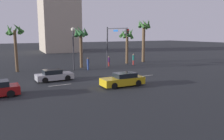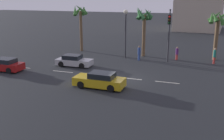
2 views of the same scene
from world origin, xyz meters
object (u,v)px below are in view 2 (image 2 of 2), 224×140
Objects in this scene: pedestrian_2 at (215,55)px; palm_tree_0 at (144,19)px; car_2 at (100,80)px; car_0 at (4,65)px; palm_tree_2 at (218,23)px; pedestrian_1 at (139,53)px; palm_tree_1 at (80,16)px; traffic_signal at (169,28)px; streetlamp at (126,25)px; car_1 at (74,61)px; pedestrian_0 at (177,53)px.

palm_tree_0 is (-8.92, 1.40, 3.87)m from pedestrian_2.
pedestrian_2 is at bearing 52.55° from car_2.
car_0 is at bearing -135.44° from palm_tree_0.
car_0 is 17.89m from palm_tree_0.
palm_tree_0 is at bearing -174.45° from palm_tree_2.
palm_tree_1 reaches higher than pedestrian_1.
pedestrian_2 reaches higher than car_0.
palm_tree_2 is at bearing 21.49° from pedestrian_1.
palm_tree_1 is (-13.15, 4.30, 0.73)m from traffic_signal.
car_0 is at bearing -142.52° from pedestrian_1.
car_2 is 11.55m from traffic_signal.
palm_tree_2 is (10.88, 2.88, 0.25)m from streetlamp.
palm_tree_1 is 18.36m from palm_tree_2.
palm_tree_0 is at bearing 171.05° from pedestrian_2.
pedestrian_1 is 10.75m from palm_tree_1.
car_0 is 1.01× the size of car_1.
palm_tree_1 reaches higher than car_2.
pedestrian_2 reaches higher than car_1.
palm_tree_2 reaches higher than car_2.
pedestrian_0 is at bearing 68.63° from car_2.
car_2 is 0.66× the size of palm_tree_1.
palm_tree_2 is at bearing 19.73° from pedestrian_0.
car_2 reaches higher than car_0.
car_2 is at bearing -58.61° from palm_tree_1.
traffic_signal reaches higher than car_1.
palm_tree_1 is (-7.48, 2.47, 0.69)m from streetlamp.
palm_tree_2 reaches higher than streetlamp.
pedestrian_0 is at bearing 11.24° from streetlamp.
palm_tree_1 reaches higher than palm_tree_0.
car_2 is at bearing -46.64° from car_1.
car_0 is 25.35m from palm_tree_2.
pedestrian_1 is at bearing -172.10° from pedestrian_2.
car_2 is 12.49m from streetlamp.
car_1 is at bearing -126.31° from streetlamp.
palm_tree_0 is at bearing 92.00° from pedestrian_1.
pedestrian_0 is (0.73, 3.11, -3.42)m from traffic_signal.
streetlamp is 2.81m from palm_tree_0.
car_2 is at bearing -83.90° from streetlamp.
pedestrian_1 is at bearing 86.35° from car_2.
pedestrian_2 is at bearing 25.33° from traffic_signal.
traffic_signal is (16.16, 8.36, 3.65)m from car_0.
streetlamp is at bearing 162.51° from pedestrian_1.
streetlamp is 3.74× the size of pedestrian_0.
streetlamp is 0.98× the size of palm_tree_2.
pedestrian_2 is at bearing 3.17° from streetlamp.
pedestrian_0 is 0.26× the size of palm_tree_2.
traffic_signal is at bearing -154.67° from pedestrian_2.
streetlamp is 0.91× the size of palm_tree_1.
palm_tree_1 reaches higher than streetlamp.
car_0 is 20.42m from pedestrian_0.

